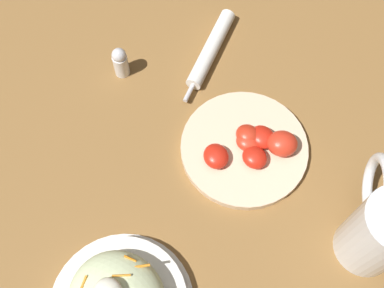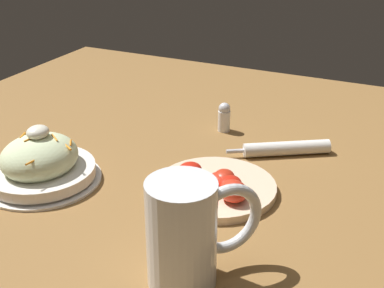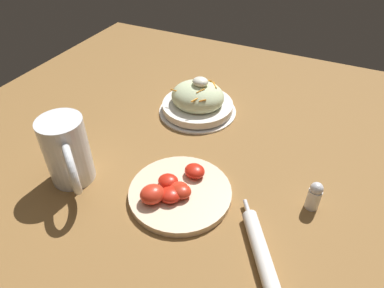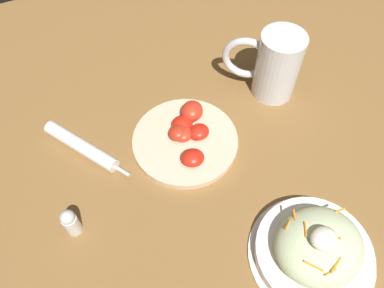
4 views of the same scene
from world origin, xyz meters
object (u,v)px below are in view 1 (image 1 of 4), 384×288
napkin_roll (211,49)px  salt_shaker (120,62)px  tomato_plate (248,148)px  beer_mug (379,231)px

napkin_roll → salt_shaker: bearing=-110.4°
tomato_plate → salt_shaker: salt_shaker is taller
beer_mug → napkin_roll: (-0.43, 0.02, -0.06)m
beer_mug → tomato_plate: 0.24m
beer_mug → salt_shaker: beer_mug is taller
salt_shaker → beer_mug: bearing=16.3°
beer_mug → napkin_roll: size_ratio=0.81×
napkin_roll → tomato_plate: tomato_plate is taller
napkin_roll → tomato_plate: 0.21m
beer_mug → salt_shaker: bearing=-163.7°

